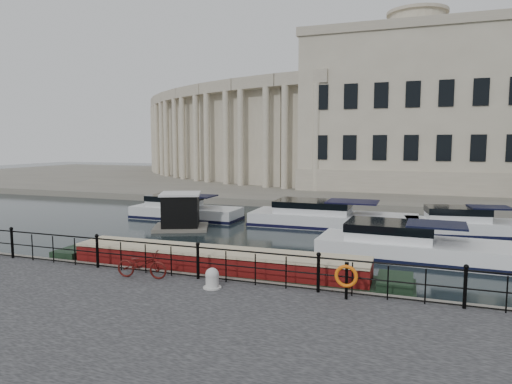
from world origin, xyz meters
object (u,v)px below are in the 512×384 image
Objects in this scene: harbour_hut at (181,213)px; narrowboat at (216,272)px; mooring_bollard at (212,279)px; life_ring_post at (346,277)px; bicycle at (142,264)px.

narrowboat is at bearing -77.80° from harbour_hut.
narrowboat is at bearing 111.79° from mooring_bollard.
life_ring_post reaches higher than mooring_bollard.
life_ring_post is at bearing -21.92° from narrowboat.
life_ring_post is 0.28× the size of harbour_hut.
harbour_hut is at bearing 14.90° from bicycle.
bicycle is 0.45× the size of harbour_hut.
mooring_bollard is 0.17× the size of harbour_hut.
harbour_hut reaches higher than bicycle.
bicycle is 6.66m from life_ring_post.
mooring_bollard is 4.06m from life_ring_post.
bicycle is 1.61× the size of life_ring_post.
bicycle is 2.75m from narrowboat.
life_ring_post reaches higher than bicycle.
life_ring_post is at bearing -66.86° from harbour_hut.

